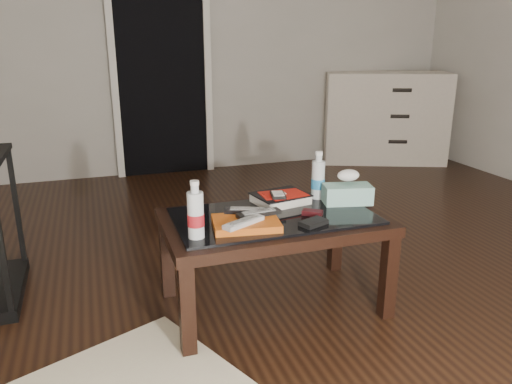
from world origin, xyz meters
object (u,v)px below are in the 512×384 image
at_px(coffee_table, 274,228).
at_px(textbook, 280,198).
at_px(water_bottle_right, 318,175).
at_px(tissue_box, 347,194).
at_px(dresser, 385,117).
at_px(water_bottle_left, 195,209).

xyz_separation_m(coffee_table, textbook, (0.09, 0.15, 0.09)).
bearing_deg(coffee_table, water_bottle_right, 29.01).
xyz_separation_m(coffee_table, water_bottle_right, (0.30, 0.16, 0.18)).
height_order(water_bottle_right, tissue_box, water_bottle_right).
xyz_separation_m(dresser, water_bottle_right, (-1.80, -2.23, 0.13)).
height_order(textbook, water_bottle_right, water_bottle_right).
bearing_deg(textbook, water_bottle_right, -7.31).
bearing_deg(coffee_table, textbook, 58.70).
bearing_deg(dresser, coffee_table, -109.41).
bearing_deg(dresser, textbook, -109.99).
relative_size(water_bottle_right, tissue_box, 1.03).
bearing_deg(water_bottle_left, water_bottle_right, 24.65).
bearing_deg(water_bottle_right, tissue_box, -49.22).
xyz_separation_m(textbook, water_bottle_left, (-0.48, -0.30, 0.10)).
bearing_deg(water_bottle_left, dresser, 45.62).
distance_m(water_bottle_right, tissue_box, 0.17).
bearing_deg(coffee_table, tissue_box, 6.57).
xyz_separation_m(dresser, water_bottle_left, (-2.49, -2.54, 0.13)).
xyz_separation_m(water_bottle_right, tissue_box, (0.10, -0.12, -0.07)).
relative_size(coffee_table, water_bottle_right, 4.20).
xyz_separation_m(coffee_table, tissue_box, (0.40, 0.05, 0.11)).
distance_m(textbook, water_bottle_left, 0.57).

